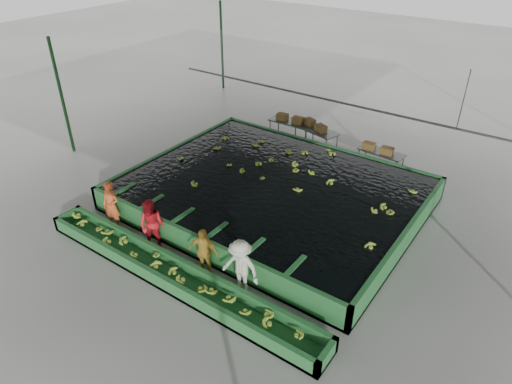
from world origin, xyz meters
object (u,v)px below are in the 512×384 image
Objects in this scene: packing_table_right at (380,161)px; box_stack_mid at (315,128)px; sorting_trough at (173,275)px; worker_b at (152,225)px; worker_c at (204,252)px; worker_d at (240,267)px; worker_a at (111,206)px; box_stack_right at (378,151)px; packing_table_left at (291,131)px; flotation_tank at (272,193)px; packing_table_mid at (316,139)px; box_stack_left at (290,121)px.

packing_table_right is 1.40× the size of box_stack_mid.
sorting_trough is 5.76× the size of worker_b.
worker_d reaches higher than worker_c.
worker_a reaches higher than box_stack_right.
worker_d is (1.34, 0.00, 0.08)m from worker_c.
packing_table_left is at bearing 73.66° from worker_a.
packing_table_mid is (-0.97, 5.00, 0.02)m from flotation_tank.
packing_table_right is (1.71, 9.06, -0.37)m from worker_c.
worker_a is at bearing -97.42° from packing_table_left.
packing_table_left is (1.22, 9.40, -0.39)m from worker_a.
packing_table_mid is at bearing 95.48° from sorting_trough.
worker_c is at bearing -83.54° from flotation_tank.
worker_d is 9.83m from box_stack_mid.
worker_b is 9.83m from packing_table_right.
flotation_tank is at bearing -114.76° from packing_table_right.
box_stack_mid is (1.22, -0.01, 0.46)m from packing_table_left.
worker_a is 1.00× the size of worker_b.
box_stack_mid is at bearing -0.63° from packing_table_left.
worker_b is 9.33m from packing_table_mid.
sorting_trough is at bearing -76.80° from box_stack_left.
packing_table_left is at bearing 176.01° from packing_table_mid.
worker_b is at bearing 165.36° from worker_c.
worker_b is 0.84× the size of packing_table_mid.
packing_table_mid is (2.56, 9.30, -0.40)m from worker_a.
box_stack_left is (-2.38, 10.16, 0.71)m from sorting_trough.
box_stack_left is (-0.08, -0.04, 0.48)m from packing_table_left.
worker_d is 9.08m from packing_table_right.
worker_d is at bearing -14.64° from worker_c.
worker_c is at bearing -80.46° from box_stack_mid.
worker_d is at bearing -66.28° from packing_table_left.
box_stack_right reaches higher than packing_table_mid.
worker_d is 1.33× the size of box_stack_left.
sorting_trough is 1.90m from worker_b.
sorting_trough is 10.10m from packing_table_right.
worker_c is 1.19× the size of box_stack_mid.
worker_b reaches higher than box_stack_mid.
worker_b is at bearing -93.19° from box_stack_mid.
worker_c is (0.49, -4.30, 0.34)m from flotation_tank.
packing_table_mid is 1.57× the size of box_stack_left.
packing_table_left is 1.30m from box_stack_mid.
sorting_trough is at bearing -77.26° from packing_table_left.
packing_table_mid is (0.64, 9.30, -0.40)m from worker_b.
packing_table_right is (0.37, 9.06, -0.45)m from worker_d.
sorting_trough is at bearing -102.55° from packing_table_right.
flotation_tank is 6.32× the size of worker_c.
sorting_trough is 4.82× the size of packing_table_mid.
sorting_trough is 3.67m from worker_a.
worker_d is at bearing -73.29° from packing_table_mid.
box_stack_mid is at bearing 172.81° from box_stack_right.
packing_table_right is at bearing 83.52° from worker_d.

